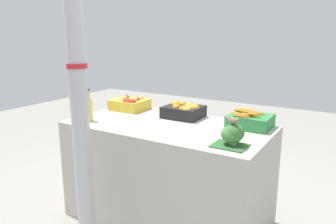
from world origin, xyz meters
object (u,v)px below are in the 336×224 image
object	(u,v)px
orange_crate	(184,110)
sparrow_bird	(233,120)
juice_bottle_amber	(79,104)
juice_bottle_golden	(89,108)
apple_crate	(130,103)
support_pole	(78,82)
broccoli_pile	(232,134)
carrot_crate	(250,120)

from	to	relation	value
orange_crate	sparrow_bird	size ratio (longest dim) A/B	2.60
juice_bottle_amber	juice_bottle_golden	size ratio (longest dim) A/B	1.11
juice_bottle_golden	apple_crate	bearing A→B (deg)	85.91
support_pole	broccoli_pile	world-z (taller)	support_pole
juice_bottle_amber	sparrow_bird	bearing A→B (deg)	0.71
orange_crate	juice_bottle_golden	xyz separation A→B (m)	(-0.61, -0.51, 0.05)
carrot_crate	juice_bottle_amber	size ratio (longest dim) A/B	1.05
support_pole	orange_crate	xyz separation A→B (m)	(0.23, 0.97, -0.34)
support_pole	sparrow_bird	world-z (taller)	support_pole
apple_crate	juice_bottle_amber	distance (m)	0.53
support_pole	orange_crate	world-z (taller)	support_pole
sparrow_bird	juice_bottle_golden	bearing A→B (deg)	-147.13
apple_crate	broccoli_pile	size ratio (longest dim) A/B	1.43
apple_crate	juice_bottle_golden	size ratio (longest dim) A/B	1.17
apple_crate	sparrow_bird	size ratio (longest dim) A/B	2.60
support_pole	juice_bottle_golden	xyz separation A→B (m)	(-0.38, 0.46, -0.30)
broccoli_pile	apple_crate	bearing A→B (deg)	158.40
apple_crate	broccoli_pile	bearing A→B (deg)	-21.60
apple_crate	orange_crate	bearing A→B (deg)	0.26
apple_crate	orange_crate	distance (m)	0.58
carrot_crate	broccoli_pile	world-z (taller)	broccoli_pile
broccoli_pile	support_pole	bearing A→B (deg)	-149.93
apple_crate	orange_crate	size ratio (longest dim) A/B	1.00
support_pole	juice_bottle_golden	distance (m)	0.67
carrot_crate	juice_bottle_golden	world-z (taller)	juice_bottle_golden
broccoli_pile	juice_bottle_amber	size ratio (longest dim) A/B	0.73
carrot_crate	broccoli_pile	size ratio (longest dim) A/B	1.43
carrot_crate	broccoli_pile	bearing A→B (deg)	-85.80
broccoli_pile	carrot_crate	bearing A→B (deg)	94.20
orange_crate	juice_bottle_amber	world-z (taller)	juice_bottle_amber
apple_crate	carrot_crate	xyz separation A→B (m)	(1.16, 0.00, -0.01)
broccoli_pile	juice_bottle_golden	size ratio (longest dim) A/B	0.82
orange_crate	juice_bottle_golden	world-z (taller)	juice_bottle_golden
apple_crate	sparrow_bird	xyz separation A→B (m)	(1.20, -0.49, 0.11)
orange_crate	carrot_crate	bearing A→B (deg)	0.20
support_pole	broccoli_pile	xyz separation A→B (m)	(0.85, 0.49, -0.33)
broccoli_pile	sparrow_bird	size ratio (longest dim) A/B	1.82
apple_crate	broccoli_pile	distance (m)	1.29
orange_crate	sparrow_bird	xyz separation A→B (m)	(0.63, -0.49, 0.11)
apple_crate	carrot_crate	world-z (taller)	carrot_crate
support_pole	apple_crate	world-z (taller)	support_pole
orange_crate	juice_bottle_amber	xyz separation A→B (m)	(-0.73, -0.51, 0.07)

